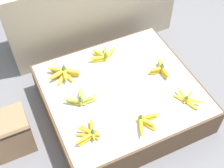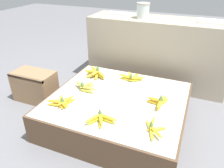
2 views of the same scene
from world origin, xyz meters
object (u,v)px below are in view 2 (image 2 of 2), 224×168
at_px(banana_bunch_middle_left, 85,87).
at_px(banana_bunch_middle_midright, 159,102).
at_px(banana_bunch_back_left, 96,73).
at_px(banana_bunch_front_midleft, 101,119).
at_px(wooden_crate, 35,86).
at_px(banana_bunch_back_midleft, 132,77).
at_px(banana_bunch_front_midright, 153,128).
at_px(banana_bunch_front_left, 62,102).
at_px(glass_jar, 143,11).
at_px(foam_tray_white, 214,22).

height_order(banana_bunch_middle_left, banana_bunch_middle_midright, banana_bunch_middle_midright).
bearing_deg(banana_bunch_back_left, banana_bunch_front_midleft, -61.09).
relative_size(wooden_crate, banana_bunch_back_midleft, 1.62).
distance_m(banana_bunch_back_left, banana_bunch_back_midleft, 0.34).
height_order(banana_bunch_middle_left, banana_bunch_back_left, banana_bunch_back_left).
bearing_deg(banana_bunch_front_midright, banana_bunch_front_left, 177.50).
relative_size(banana_bunch_front_midright, glass_jar, 1.41).
height_order(wooden_crate, glass_jar, glass_jar).
height_order(wooden_crate, banana_bunch_middle_midright, banana_bunch_middle_midright).
height_order(banana_bunch_front_left, glass_jar, glass_jar).
relative_size(banana_bunch_front_midright, banana_bunch_back_midleft, 0.87).
xyz_separation_m(banana_bunch_front_midleft, foam_tray_white, (0.60, 1.20, 0.44)).
xyz_separation_m(banana_bunch_front_midleft, banana_bunch_middle_midright, (0.32, 0.35, 0.00)).
height_order(banana_bunch_front_left, banana_bunch_front_midleft, banana_bunch_front_left).
xyz_separation_m(wooden_crate, banana_bunch_back_left, (0.53, 0.24, 0.13)).
distance_m(banana_bunch_front_midright, banana_bunch_middle_left, 0.71).
xyz_separation_m(banana_bunch_front_left, banana_bunch_front_midright, (0.69, -0.03, -0.00)).
relative_size(banana_bunch_front_midleft, banana_bunch_back_midleft, 0.83).
bearing_deg(banana_bunch_front_midleft, banana_bunch_front_left, 168.56).
bearing_deg(glass_jar, foam_tray_white, 5.90).
xyz_separation_m(banana_bunch_middle_left, banana_bunch_back_midleft, (0.31, 0.32, -0.00)).
bearing_deg(banana_bunch_front_left, banana_bunch_back_left, 88.27).
bearing_deg(banana_bunch_front_left, foam_tray_white, 49.91).
height_order(banana_bunch_front_left, foam_tray_white, foam_tray_white).
xyz_separation_m(banana_bunch_front_left, banana_bunch_back_midleft, (0.35, 0.58, 0.00)).
xyz_separation_m(banana_bunch_front_midleft, banana_bunch_front_midright, (0.34, 0.04, -0.00)).
relative_size(banana_bunch_middle_midright, banana_bunch_back_midleft, 0.83).
relative_size(banana_bunch_back_left, glass_jar, 1.55).
bearing_deg(banana_bunch_back_midleft, banana_bunch_back_left, -171.39).
bearing_deg(banana_bunch_front_midright, glass_jar, 110.09).
bearing_deg(banana_bunch_front_midleft, banana_bunch_back_midleft, 89.69).
bearing_deg(wooden_crate, banana_bunch_middle_left, -2.59).
distance_m(banana_bunch_middle_left, glass_jar, 0.98).
bearing_deg(banana_bunch_front_left, banana_bunch_back_midleft, 58.85).
distance_m(wooden_crate, banana_bunch_front_midright, 1.26).
height_order(banana_bunch_front_midleft, banana_bunch_middle_left, banana_bunch_middle_left).
bearing_deg(glass_jar, banana_bunch_back_left, -117.45).
relative_size(banana_bunch_front_left, banana_bunch_front_midleft, 0.88).
height_order(banana_bunch_front_midleft, banana_bunch_back_left, banana_bunch_back_left).
xyz_separation_m(banana_bunch_front_left, banana_bunch_middle_midright, (0.67, 0.28, 0.01)).
relative_size(banana_bunch_front_left, banana_bunch_back_midleft, 0.73).
bearing_deg(banana_bunch_front_midright, banana_bunch_front_midleft, -173.26).
bearing_deg(glass_jar, banana_bunch_middle_midright, -64.51).
relative_size(wooden_crate, banana_bunch_middle_midright, 1.96).
relative_size(banana_bunch_front_midleft, banana_bunch_front_midright, 0.95).
height_order(banana_bunch_middle_left, banana_bunch_back_midleft, banana_bunch_middle_left).
bearing_deg(wooden_crate, banana_bunch_front_left, -29.31).
height_order(banana_bunch_front_left, banana_bunch_middle_left, banana_bunch_middle_left).
bearing_deg(banana_bunch_front_left, banana_bunch_front_midleft, -11.44).
bearing_deg(glass_jar, banana_bunch_back_midleft, -82.75).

